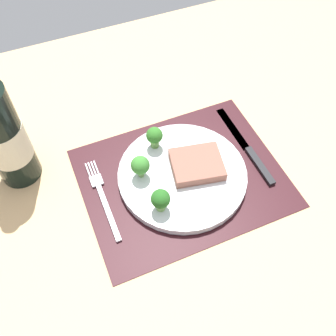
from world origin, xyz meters
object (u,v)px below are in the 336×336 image
(fork, at_px, (103,198))
(wine_bottle, at_px, (3,136))
(steak, at_px, (198,166))
(plate, at_px, (182,175))
(knife, at_px, (249,150))

(fork, height_order, wine_bottle, wine_bottle)
(steak, distance_m, fork, 0.20)
(plate, relative_size, steak, 2.59)
(knife, distance_m, wine_bottle, 0.49)
(plate, distance_m, wine_bottle, 0.35)
(plate, height_order, knife, plate)
(plate, height_order, steak, steak)
(plate, relative_size, knife, 1.13)
(wine_bottle, bearing_deg, steak, -23.77)
(knife, bearing_deg, fork, 178.75)
(fork, relative_size, wine_bottle, 0.63)
(knife, height_order, wine_bottle, wine_bottle)
(plate, bearing_deg, steak, -7.74)
(steak, height_order, wine_bottle, wine_bottle)
(knife, bearing_deg, plate, -177.75)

